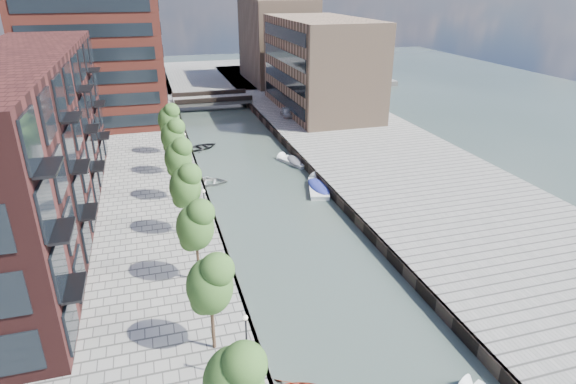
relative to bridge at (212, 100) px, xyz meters
name	(u,v)px	position (x,y,z in m)	size (l,w,h in m)	color
water	(252,171)	(0.00, -32.00, -1.39)	(300.00, 300.00, 0.00)	#38473F
quay_right	(379,154)	(16.00, -32.00, -0.89)	(20.00, 140.00, 1.00)	gray
quay_wall_left	(198,172)	(-6.10, -32.00, -0.89)	(0.25, 140.00, 1.00)	#332823
quay_wall_right	(303,162)	(6.10, -32.00, -0.89)	(0.25, 140.00, 1.00)	#332823
far_closure	(195,77)	(0.00, 28.00, -0.89)	(80.00, 40.00, 1.00)	gray
apartment_block	(29,146)	(-20.00, -42.00, 6.61)	(8.00, 38.00, 14.00)	black
tower	(89,13)	(-17.00, -7.00, 14.61)	(18.00, 18.00, 30.00)	maroon
tan_block_near	(320,65)	(16.00, -10.00, 6.61)	(12.00, 25.00, 14.00)	#927259
tan_block_far	(277,41)	(16.00, 16.00, 7.61)	(12.00, 20.00, 16.00)	#927259
bridge	(212,100)	(0.00, 0.00, 0.00)	(13.00, 6.00, 1.30)	gray
tree_0	(234,379)	(-8.50, -68.00, 3.92)	(2.50, 2.50, 5.95)	#382619
tree_1	(210,282)	(-8.50, -61.00, 3.92)	(2.50, 2.50, 5.95)	#382619
tree_2	(195,224)	(-8.50, -54.00, 3.92)	(2.50, 2.50, 5.95)	#382619
tree_3	(185,185)	(-8.50, -47.00, 3.92)	(2.50, 2.50, 5.95)	#382619
tree_4	(178,156)	(-8.50, -40.00, 3.92)	(2.50, 2.50, 5.95)	#382619
tree_5	(173,135)	(-8.50, -33.00, 3.92)	(2.50, 2.50, 5.95)	#382619
tree_6	(169,118)	(-8.50, -26.00, 3.92)	(2.50, 2.50, 5.95)	#382619
lamp_0	(247,342)	(-7.20, -64.00, 2.12)	(0.24, 0.24, 4.12)	black
lamp_1	(205,208)	(-7.20, -48.00, 2.12)	(0.24, 0.24, 4.12)	black
lamp_2	(186,147)	(-7.20, -32.00, 2.12)	(0.24, 0.24, 4.12)	black
sloop_3	(208,184)	(-5.40, -34.43, -1.39)	(3.13, 4.39, 0.91)	#B8B7B6
sloop_4	(202,149)	(-4.48, -22.18, -1.39)	(2.99, 4.19, 0.87)	black
motorboat_3	(318,187)	(5.55, -39.06, -1.17)	(3.34, 5.85, 1.85)	white
motorboat_4	(292,161)	(5.19, -30.62, -1.21)	(3.25, 4.77, 1.51)	white
car	(287,112)	(9.66, -13.02, 0.28)	(1.57, 3.91, 1.33)	silver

